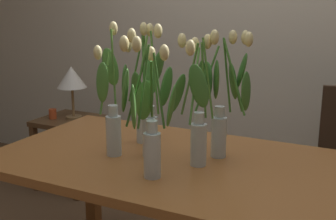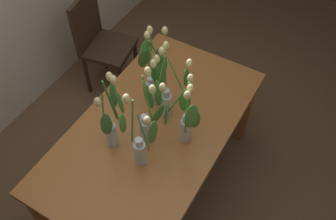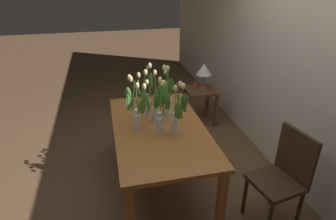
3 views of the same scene
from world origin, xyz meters
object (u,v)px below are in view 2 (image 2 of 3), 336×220
object	(u,v)px
tulip_vase_1	(152,75)
tulip_vase_4	(139,144)
tulip_vase_2	(166,90)
tulip_vase_3	(111,121)
dining_chair	(100,39)
tulip_vase_5	(185,119)
tulip_vase_0	(148,121)
dining_table	(154,135)

from	to	relation	value
tulip_vase_1	tulip_vase_4	xyz separation A→B (m)	(-0.45, -0.20, -0.04)
tulip_vase_1	tulip_vase_2	size ratio (longest dim) A/B	0.98
tulip_vase_3	dining_chair	distance (m)	1.33
tulip_vase_2	tulip_vase_3	bearing A→B (deg)	156.33
tulip_vase_4	dining_chair	xyz separation A→B (m)	(0.96, 1.07, -0.41)
tulip_vase_1	tulip_vase_2	world-z (taller)	tulip_vase_2
tulip_vase_2	dining_chair	world-z (taller)	tulip_vase_2
tulip_vase_2	tulip_vase_5	distance (m)	0.24
tulip_vase_0	tulip_vase_4	size ratio (longest dim) A/B	0.99
tulip_vase_5	tulip_vase_2	bearing A→B (deg)	57.37
tulip_vase_4	tulip_vase_0	bearing A→B (deg)	17.38
tulip_vase_0	tulip_vase_3	xyz separation A→B (m)	(-0.13, 0.16, 0.03)
tulip_vase_0	tulip_vase_5	world-z (taller)	tulip_vase_0
tulip_vase_1	dining_chair	size ratio (longest dim) A/B	0.60
tulip_vase_3	tulip_vase_4	distance (m)	0.22
tulip_vase_1	tulip_vase_5	xyz separation A→B (m)	(-0.19, -0.34, -0.02)
tulip_vase_2	dining_chair	size ratio (longest dim) A/B	0.61
tulip_vase_2	tulip_vase_3	xyz separation A→B (m)	(-0.35, 0.15, -0.02)
tulip_vase_4	tulip_vase_5	size ratio (longest dim) A/B	1.07
dining_table	dining_chair	distance (m)	1.21
tulip_vase_0	tulip_vase_1	distance (m)	0.33
tulip_vase_2	tulip_vase_5	world-z (taller)	tulip_vase_2
tulip_vase_5	dining_table	bearing A→B (deg)	89.79
dining_table	tulip_vase_3	bearing A→B (deg)	149.06
tulip_vase_3	dining_chair	size ratio (longest dim) A/B	0.63
dining_table	tulip_vase_2	size ratio (longest dim) A/B	2.83
dining_table	tulip_vase_3	world-z (taller)	tulip_vase_3
tulip_vase_4	tulip_vase_5	bearing A→B (deg)	-27.90
dining_table	tulip_vase_1	bearing A→B (deg)	32.04
tulip_vase_1	tulip_vase_3	bearing A→B (deg)	177.77
dining_table	dining_chair	bearing A→B (deg)	54.86
dining_table	tulip_vase_0	bearing A→B (deg)	-164.32
tulip_vase_0	dining_chair	distance (m)	1.35
tulip_vase_2	tulip_vase_3	size ratio (longest dim) A/B	0.97
tulip_vase_2	tulip_vase_4	world-z (taller)	tulip_vase_4
tulip_vase_0	tulip_vase_1	bearing A→B (deg)	26.93
tulip_vase_5	tulip_vase_0	bearing A→B (deg)	116.98
tulip_vase_2	tulip_vase_5	xyz separation A→B (m)	(-0.13, -0.20, -0.02)
tulip_vase_0	tulip_vase_1	world-z (taller)	tulip_vase_0
tulip_vase_2	tulip_vase_4	bearing A→B (deg)	-171.27
dining_chair	tulip_vase_1	bearing A→B (deg)	-120.22
dining_table	tulip_vase_0	xyz separation A→B (m)	(-0.10, -0.03, 0.28)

